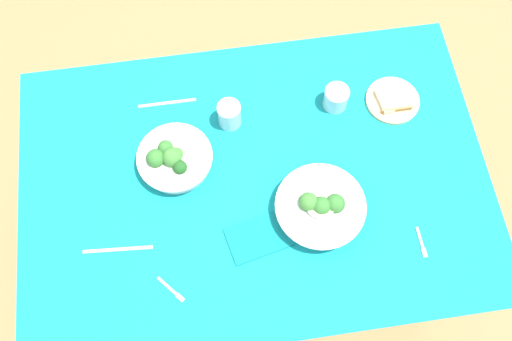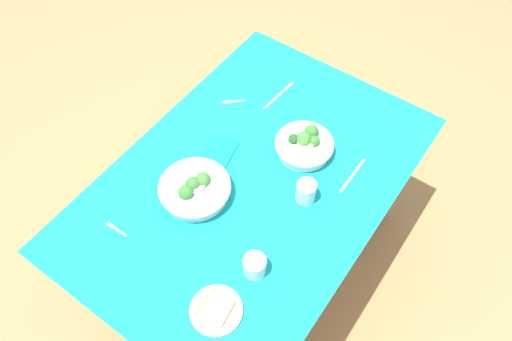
{
  "view_description": "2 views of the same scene",
  "coord_description": "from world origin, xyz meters",
  "px_view_note": "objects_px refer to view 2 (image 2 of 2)",
  "views": [
    {
      "loc": [
        -0.09,
        -0.67,
        2.43
      ],
      "look_at": [
        0.01,
        0.02,
        0.78
      ],
      "focal_mm": 40.21,
      "sensor_mm": 36.0,
      "label": 1
    },
    {
      "loc": [
        0.89,
        0.66,
        2.41
      ],
      "look_at": [
        -0.04,
        -0.0,
        0.78
      ],
      "focal_mm": 35.46,
      "sensor_mm": 36.0,
      "label": 2
    }
  ],
  "objects_px": {
    "broccoli_bowl_near": "(195,190)",
    "table_knife_right": "(353,175)",
    "water_glass_center": "(306,192)",
    "water_glass_side": "(255,266)",
    "broccoli_bowl_far": "(305,145)",
    "fork_by_far_bowl": "(233,102)",
    "fork_by_near_bowl": "(116,229)",
    "bread_side_plate": "(216,310)",
    "table_knife_left": "(279,95)",
    "napkin_folded_upper": "(216,155)"
  },
  "relations": [
    {
      "from": "broccoli_bowl_near",
      "to": "table_knife_right",
      "type": "relative_size",
      "value": 1.42
    },
    {
      "from": "water_glass_center",
      "to": "water_glass_side",
      "type": "relative_size",
      "value": 1.15
    },
    {
      "from": "broccoli_bowl_near",
      "to": "water_glass_center",
      "type": "bearing_deg",
      "value": 123.4
    },
    {
      "from": "water_glass_center",
      "to": "table_knife_right",
      "type": "relative_size",
      "value": 0.48
    },
    {
      "from": "broccoli_bowl_far",
      "to": "fork_by_far_bowl",
      "type": "relative_size",
      "value": 2.8
    },
    {
      "from": "water_glass_side",
      "to": "fork_by_near_bowl",
      "type": "xyz_separation_m",
      "value": [
        0.16,
        -0.51,
        -0.04
      ]
    },
    {
      "from": "bread_side_plate",
      "to": "water_glass_side",
      "type": "height_order",
      "value": "water_glass_side"
    },
    {
      "from": "table_knife_left",
      "to": "napkin_folded_upper",
      "type": "xyz_separation_m",
      "value": [
        0.42,
        -0.02,
        0.0
      ]
    },
    {
      "from": "napkin_folded_upper",
      "to": "water_glass_side",
      "type": "bearing_deg",
      "value": 52.88
    },
    {
      "from": "water_glass_center",
      "to": "fork_by_near_bowl",
      "type": "height_order",
      "value": "water_glass_center"
    },
    {
      "from": "bread_side_plate",
      "to": "fork_by_near_bowl",
      "type": "bearing_deg",
      "value": -93.37
    },
    {
      "from": "fork_by_far_bowl",
      "to": "table_knife_left",
      "type": "height_order",
      "value": "same"
    },
    {
      "from": "bread_side_plate",
      "to": "fork_by_far_bowl",
      "type": "bearing_deg",
      "value": -146.35
    },
    {
      "from": "broccoli_bowl_far",
      "to": "napkin_folded_upper",
      "type": "relative_size",
      "value": 1.25
    },
    {
      "from": "broccoli_bowl_far",
      "to": "fork_by_near_bowl",
      "type": "xyz_separation_m",
      "value": [
        0.71,
        -0.37,
        -0.03
      ]
    },
    {
      "from": "water_glass_side",
      "to": "table_knife_right",
      "type": "bearing_deg",
      "value": 171.53
    },
    {
      "from": "broccoli_bowl_far",
      "to": "broccoli_bowl_near",
      "type": "relative_size",
      "value": 0.86
    },
    {
      "from": "water_glass_side",
      "to": "table_knife_left",
      "type": "distance_m",
      "value": 0.84
    },
    {
      "from": "bread_side_plate",
      "to": "water_glass_center",
      "type": "relative_size",
      "value": 1.91
    },
    {
      "from": "water_glass_side",
      "to": "table_knife_left",
      "type": "relative_size",
      "value": 0.39
    },
    {
      "from": "water_glass_center",
      "to": "table_knife_right",
      "type": "xyz_separation_m",
      "value": [
        -0.2,
        0.1,
        -0.04
      ]
    },
    {
      "from": "water_glass_side",
      "to": "fork_by_far_bowl",
      "type": "relative_size",
      "value": 0.96
    },
    {
      "from": "broccoli_bowl_near",
      "to": "water_glass_center",
      "type": "relative_size",
      "value": 2.94
    },
    {
      "from": "fork_by_far_bowl",
      "to": "table_knife_right",
      "type": "xyz_separation_m",
      "value": [
        0.04,
        0.62,
        -0.0
      ]
    },
    {
      "from": "broccoli_bowl_far",
      "to": "fork_by_near_bowl",
      "type": "distance_m",
      "value": 0.8
    },
    {
      "from": "fork_by_near_bowl",
      "to": "water_glass_center",
      "type": "bearing_deg",
      "value": -135.61
    },
    {
      "from": "bread_side_plate",
      "to": "fork_by_far_bowl",
      "type": "height_order",
      "value": "bread_side_plate"
    },
    {
      "from": "fork_by_near_bowl",
      "to": "table_knife_right",
      "type": "xyz_separation_m",
      "value": [
        -0.71,
        0.59,
        -0.0
      ]
    },
    {
      "from": "water_glass_side",
      "to": "table_knife_left",
      "type": "bearing_deg",
      "value": -151.82
    },
    {
      "from": "broccoli_bowl_far",
      "to": "table_knife_right",
      "type": "xyz_separation_m",
      "value": [
        -0.01,
        0.22,
        -0.04
      ]
    },
    {
      "from": "bread_side_plate",
      "to": "napkin_folded_upper",
      "type": "bearing_deg",
      "value": -141.95
    },
    {
      "from": "bread_side_plate",
      "to": "table_knife_left",
      "type": "xyz_separation_m",
      "value": [
        -0.93,
        -0.38,
        -0.01
      ]
    },
    {
      "from": "fork_by_far_bowl",
      "to": "fork_by_near_bowl",
      "type": "xyz_separation_m",
      "value": [
        0.75,
        0.03,
        0.0
      ]
    },
    {
      "from": "water_glass_side",
      "to": "table_knife_left",
      "type": "height_order",
      "value": "water_glass_side"
    },
    {
      "from": "bread_side_plate",
      "to": "fork_by_near_bowl",
      "type": "distance_m",
      "value": 0.49
    },
    {
      "from": "water_glass_center",
      "to": "table_knife_left",
      "type": "bearing_deg",
      "value": -135.4
    },
    {
      "from": "fork_by_far_bowl",
      "to": "table_knife_left",
      "type": "distance_m",
      "value": 0.21
    },
    {
      "from": "bread_side_plate",
      "to": "table_knife_left",
      "type": "distance_m",
      "value": 1.0
    },
    {
      "from": "table_knife_right",
      "to": "napkin_folded_upper",
      "type": "bearing_deg",
      "value": 115.29
    },
    {
      "from": "broccoli_bowl_far",
      "to": "water_glass_center",
      "type": "height_order",
      "value": "broccoli_bowl_far"
    },
    {
      "from": "water_glass_side",
      "to": "fork_by_far_bowl",
      "type": "bearing_deg",
      "value": -137.51
    },
    {
      "from": "fork_by_near_bowl",
      "to": "table_knife_left",
      "type": "height_order",
      "value": "same"
    },
    {
      "from": "broccoli_bowl_near",
      "to": "table_knife_left",
      "type": "distance_m",
      "value": 0.62
    },
    {
      "from": "bread_side_plate",
      "to": "water_glass_side",
      "type": "xyz_separation_m",
      "value": [
        -0.19,
        0.02,
        0.03
      ]
    },
    {
      "from": "fork_by_far_bowl",
      "to": "fork_by_near_bowl",
      "type": "relative_size",
      "value": 0.9
    },
    {
      "from": "broccoli_bowl_far",
      "to": "napkin_folded_upper",
      "type": "height_order",
      "value": "broccoli_bowl_far"
    },
    {
      "from": "napkin_folded_upper",
      "to": "table_knife_right",
      "type": "bearing_deg",
      "value": 115.14
    },
    {
      "from": "fork_by_near_bowl",
      "to": "table_knife_left",
      "type": "bearing_deg",
      "value": -99.01
    },
    {
      "from": "table_knife_left",
      "to": "table_knife_right",
      "type": "xyz_separation_m",
      "value": [
        0.19,
        0.48,
        0.0
      ]
    },
    {
      "from": "bread_side_plate",
      "to": "fork_by_far_bowl",
      "type": "distance_m",
      "value": 0.94
    }
  ]
}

